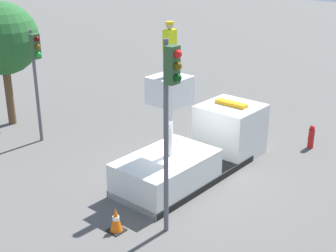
{
  "coord_description": "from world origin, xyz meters",
  "views": [
    {
      "loc": [
        -12.02,
        -9.39,
        7.89
      ],
      "look_at": [
        -1.97,
        -0.83,
        2.81
      ],
      "focal_mm": 50.0,
      "sensor_mm": 36.0,
      "label": 1
    }
  ],
  "objects": [
    {
      "name": "ground_plane",
      "position": [
        0.0,
        0.0,
        0.0
      ],
      "size": [
        120.0,
        120.0,
        0.0
      ],
      "primitive_type": "plane",
      "color": "#565451"
    },
    {
      "name": "worker",
      "position": [
        -0.91,
        0.0,
        4.87
      ],
      "size": [
        0.4,
        0.26,
        1.75
      ],
      "color": "#38383D",
      "rests_on": "bucket_truck"
    },
    {
      "name": "bucket_truck",
      "position": [
        0.71,
        0.0,
        0.88
      ],
      "size": [
        6.78,
        2.28,
        3.99
      ],
      "color": "black",
      "rests_on": "ground"
    },
    {
      "name": "traffic_light_pole",
      "position": [
        -3.02,
        -1.79,
        4.02
      ],
      "size": [
        0.34,
        0.57,
        5.7
      ],
      "color": "#515156",
      "rests_on": "ground"
    },
    {
      "name": "fire_hydrant",
      "position": [
        5.53,
        -2.27,
        0.49
      ],
      "size": [
        0.49,
        0.25,
        1.0
      ],
      "color": "red",
      "rests_on": "ground"
    },
    {
      "name": "tree_left_bg",
      "position": [
        -0.94,
        9.8,
        4.03
      ],
      "size": [
        3.27,
        3.27,
        5.69
      ],
      "color": "brown",
      "rests_on": "ground"
    },
    {
      "name": "traffic_light_across",
      "position": [
        -1.29,
        6.83,
        3.4
      ],
      "size": [
        0.34,
        0.57,
        4.79
      ],
      "color": "#515156",
      "rests_on": "ground"
    },
    {
      "name": "traffic_cone_rear",
      "position": [
        -4.01,
        -0.55,
        0.38
      ],
      "size": [
        0.47,
        0.47,
        0.79
      ],
      "color": "black",
      "rests_on": "ground"
    }
  ]
}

